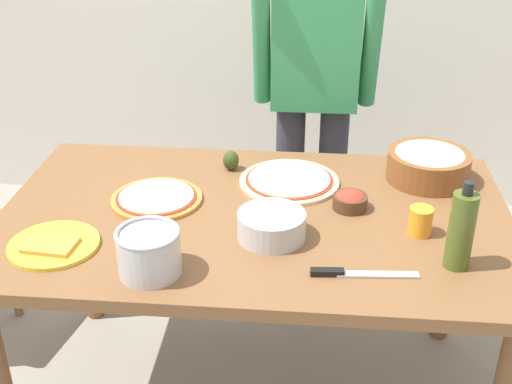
{
  "coord_description": "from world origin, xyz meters",
  "views": [
    {
      "loc": [
        0.17,
        -1.78,
        1.78
      ],
      "look_at": [
        0.0,
        0.05,
        0.81
      ],
      "focal_mm": 46.23,
      "sensor_mm": 36.0,
      "label": 1
    }
  ],
  "objects_px": {
    "avocado": "(231,160)",
    "cup_orange": "(420,221)",
    "pizza_raw_on_board": "(289,181)",
    "mixing_bowl_steel": "(272,225)",
    "popcorn_bowl": "(429,163)",
    "plate_with_slice": "(53,245)",
    "pizza_cooked_on_tray": "(157,198)",
    "olive_oil_bottle": "(461,230)",
    "steel_pot": "(149,252)",
    "chef_knife": "(351,273)",
    "dining_table": "(255,238)",
    "person_cook": "(315,83)",
    "small_sauce_bowl": "(350,200)"
  },
  "relations": [
    {
      "from": "person_cook",
      "to": "pizza_raw_on_board",
      "type": "bearing_deg",
      "value": -97.67
    },
    {
      "from": "pizza_cooked_on_tray",
      "to": "mixing_bowl_steel",
      "type": "xyz_separation_m",
      "value": [
        0.39,
        -0.19,
        0.03
      ]
    },
    {
      "from": "cup_orange",
      "to": "dining_table",
      "type": "bearing_deg",
      "value": 171.39
    },
    {
      "from": "popcorn_bowl",
      "to": "avocado",
      "type": "height_order",
      "value": "popcorn_bowl"
    },
    {
      "from": "mixing_bowl_steel",
      "to": "avocado",
      "type": "bearing_deg",
      "value": 111.45
    },
    {
      "from": "olive_oil_bottle",
      "to": "chef_knife",
      "type": "distance_m",
      "value": 0.32
    },
    {
      "from": "small_sauce_bowl",
      "to": "chef_knife",
      "type": "xyz_separation_m",
      "value": [
        -0.01,
        -0.37,
        -0.02
      ]
    },
    {
      "from": "small_sauce_bowl",
      "to": "olive_oil_bottle",
      "type": "height_order",
      "value": "olive_oil_bottle"
    },
    {
      "from": "steel_pot",
      "to": "avocado",
      "type": "distance_m",
      "value": 0.67
    },
    {
      "from": "pizza_raw_on_board",
      "to": "mixing_bowl_steel",
      "type": "distance_m",
      "value": 0.36
    },
    {
      "from": "pizza_raw_on_board",
      "to": "popcorn_bowl",
      "type": "relative_size",
      "value": 1.21
    },
    {
      "from": "plate_with_slice",
      "to": "olive_oil_bottle",
      "type": "xyz_separation_m",
      "value": [
        1.13,
        0.01,
        0.11
      ]
    },
    {
      "from": "person_cook",
      "to": "mixing_bowl_steel",
      "type": "height_order",
      "value": "person_cook"
    },
    {
      "from": "pizza_raw_on_board",
      "to": "avocado",
      "type": "bearing_deg",
      "value": 156.82
    },
    {
      "from": "small_sauce_bowl",
      "to": "cup_orange",
      "type": "xyz_separation_m",
      "value": [
        0.2,
        -0.14,
        0.01
      ]
    },
    {
      "from": "mixing_bowl_steel",
      "to": "chef_knife",
      "type": "relative_size",
      "value": 0.69
    },
    {
      "from": "person_cook",
      "to": "steel_pot",
      "type": "xyz_separation_m",
      "value": [
        -0.42,
        -1.1,
        -0.11
      ]
    },
    {
      "from": "pizza_raw_on_board",
      "to": "plate_with_slice",
      "type": "xyz_separation_m",
      "value": [
        -0.65,
        -0.47,
        -0.0
      ]
    },
    {
      "from": "olive_oil_bottle",
      "to": "avocado",
      "type": "distance_m",
      "value": 0.88
    },
    {
      "from": "plate_with_slice",
      "to": "pizza_cooked_on_tray",
      "type": "bearing_deg",
      "value": 52.6
    },
    {
      "from": "person_cook",
      "to": "pizza_raw_on_board",
      "type": "distance_m",
      "value": 0.57
    },
    {
      "from": "dining_table",
      "to": "pizza_cooked_on_tray",
      "type": "distance_m",
      "value": 0.34
    },
    {
      "from": "popcorn_bowl",
      "to": "pizza_raw_on_board",
      "type": "bearing_deg",
      "value": -171.3
    },
    {
      "from": "avocado",
      "to": "plate_with_slice",
      "type": "bearing_deg",
      "value": -128.48
    },
    {
      "from": "pizza_raw_on_board",
      "to": "mixing_bowl_steel",
      "type": "relative_size",
      "value": 1.7
    },
    {
      "from": "dining_table",
      "to": "pizza_raw_on_board",
      "type": "bearing_deg",
      "value": 65.87
    },
    {
      "from": "pizza_cooked_on_tray",
      "to": "cup_orange",
      "type": "xyz_separation_m",
      "value": [
        0.82,
        -0.13,
        0.03
      ]
    },
    {
      "from": "small_sauce_bowl",
      "to": "steel_pot",
      "type": "height_order",
      "value": "steel_pot"
    },
    {
      "from": "dining_table",
      "to": "cup_orange",
      "type": "xyz_separation_m",
      "value": [
        0.5,
        -0.08,
        0.13
      ]
    },
    {
      "from": "person_cook",
      "to": "pizza_cooked_on_tray",
      "type": "height_order",
      "value": "person_cook"
    },
    {
      "from": "olive_oil_bottle",
      "to": "steel_pot",
      "type": "bearing_deg",
      "value": -172.57
    },
    {
      "from": "dining_table",
      "to": "small_sauce_bowl",
      "type": "distance_m",
      "value": 0.33
    },
    {
      "from": "popcorn_bowl",
      "to": "steel_pot",
      "type": "relative_size",
      "value": 1.61
    },
    {
      "from": "popcorn_bowl",
      "to": "small_sauce_bowl",
      "type": "distance_m",
      "value": 0.36
    },
    {
      "from": "dining_table",
      "to": "pizza_cooked_on_tray",
      "type": "relative_size",
      "value": 5.41
    },
    {
      "from": "chef_knife",
      "to": "pizza_raw_on_board",
      "type": "bearing_deg",
      "value": 109.62
    },
    {
      "from": "plate_with_slice",
      "to": "steel_pot",
      "type": "relative_size",
      "value": 1.5
    },
    {
      "from": "steel_pot",
      "to": "cup_orange",
      "type": "relative_size",
      "value": 2.04
    },
    {
      "from": "pizza_raw_on_board",
      "to": "plate_with_slice",
      "type": "relative_size",
      "value": 1.31
    },
    {
      "from": "dining_table",
      "to": "cup_orange",
      "type": "height_order",
      "value": "cup_orange"
    },
    {
      "from": "person_cook",
      "to": "mixing_bowl_steel",
      "type": "bearing_deg",
      "value": -96.93
    },
    {
      "from": "avocado",
      "to": "cup_orange",
      "type": "bearing_deg",
      "value": -32.31
    },
    {
      "from": "person_cook",
      "to": "pizza_cooked_on_tray",
      "type": "distance_m",
      "value": 0.87
    },
    {
      "from": "plate_with_slice",
      "to": "olive_oil_bottle",
      "type": "bearing_deg",
      "value": 0.51
    },
    {
      "from": "popcorn_bowl",
      "to": "avocado",
      "type": "bearing_deg",
      "value": 178.46
    },
    {
      "from": "steel_pot",
      "to": "mixing_bowl_steel",
      "type": "bearing_deg",
      "value": 33.81
    },
    {
      "from": "dining_table",
      "to": "popcorn_bowl",
      "type": "xyz_separation_m",
      "value": [
        0.57,
        0.29,
        0.15
      ]
    },
    {
      "from": "person_cook",
      "to": "small_sauce_bowl",
      "type": "relative_size",
      "value": 14.73
    },
    {
      "from": "olive_oil_bottle",
      "to": "chef_knife",
      "type": "relative_size",
      "value": 0.88
    },
    {
      "from": "popcorn_bowl",
      "to": "pizza_cooked_on_tray",
      "type": "bearing_deg",
      "value": -165.2
    }
  ]
}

